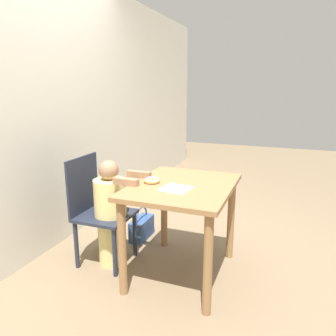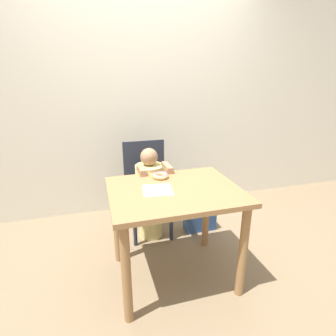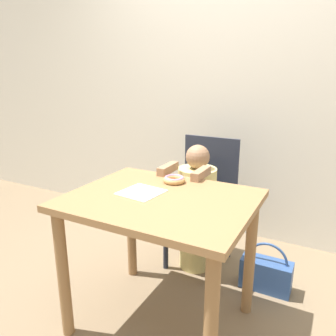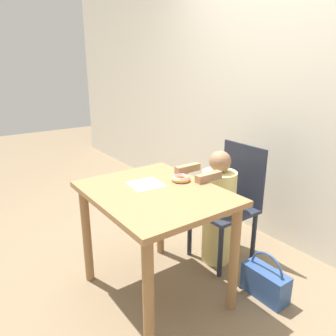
{
  "view_description": "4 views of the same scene",
  "coord_description": "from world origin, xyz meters",
  "px_view_note": "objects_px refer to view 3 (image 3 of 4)",
  "views": [
    {
      "loc": [
        -2.23,
        -0.74,
        1.46
      ],
      "look_at": [
        -0.02,
        0.11,
        0.86
      ],
      "focal_mm": 35.0,
      "sensor_mm": 36.0,
      "label": 1
    },
    {
      "loc": [
        -0.51,
        -1.61,
        1.48
      ],
      "look_at": [
        -0.02,
        0.11,
        0.86
      ],
      "focal_mm": 28.0,
      "sensor_mm": 36.0,
      "label": 2
    },
    {
      "loc": [
        0.75,
        -1.34,
        1.34
      ],
      "look_at": [
        -0.02,
        0.11,
        0.86
      ],
      "focal_mm": 35.0,
      "sensor_mm": 36.0,
      "label": 3
    },
    {
      "loc": [
        1.56,
        -1.02,
        1.49
      ],
      "look_at": [
        -0.02,
        0.11,
        0.86
      ],
      "focal_mm": 35.0,
      "sensor_mm": 36.0,
      "label": 4
    }
  ],
  "objects_px": {
    "child_figure": "(196,209)",
    "chair": "(203,201)",
    "handbag": "(266,273)",
    "donut": "(174,179)"
  },
  "relations": [
    {
      "from": "chair",
      "to": "child_figure",
      "type": "relative_size",
      "value": 1.01
    },
    {
      "from": "donut",
      "to": "handbag",
      "type": "relative_size",
      "value": 0.38
    },
    {
      "from": "chair",
      "to": "child_figure",
      "type": "bearing_deg",
      "value": -90.0
    },
    {
      "from": "donut",
      "to": "chair",
      "type": "bearing_deg",
      "value": 91.37
    },
    {
      "from": "donut",
      "to": "handbag",
      "type": "height_order",
      "value": "donut"
    },
    {
      "from": "chair",
      "to": "donut",
      "type": "distance_m",
      "value": 0.58
    },
    {
      "from": "chair",
      "to": "handbag",
      "type": "relative_size",
      "value": 2.76
    },
    {
      "from": "child_figure",
      "to": "chair",
      "type": "bearing_deg",
      "value": 90.0
    },
    {
      "from": "chair",
      "to": "handbag",
      "type": "height_order",
      "value": "chair"
    },
    {
      "from": "handbag",
      "to": "child_figure",
      "type": "bearing_deg",
      "value": 176.8
    }
  ]
}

